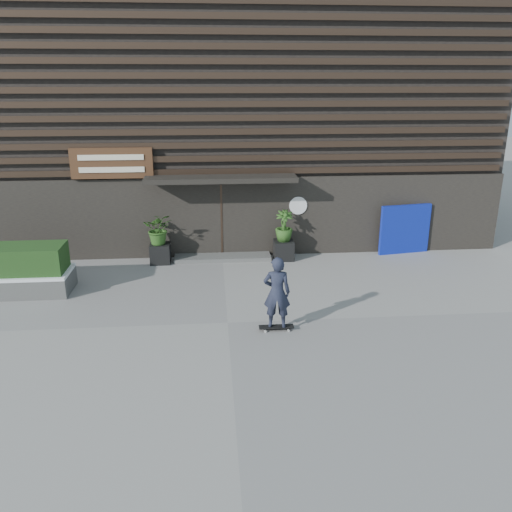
{
  "coord_description": "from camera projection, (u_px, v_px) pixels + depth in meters",
  "views": [
    {
      "loc": [
        -0.28,
        -10.98,
        5.29
      ],
      "look_at": [
        0.79,
        1.51,
        1.1
      ],
      "focal_mm": 36.74,
      "sensor_mm": 36.0,
      "label": 1
    }
  ],
  "objects": [
    {
      "name": "entrance_step",
      "position": [
        223.0,
        257.0,
        16.41
      ],
      "size": [
        3.0,
        0.8,
        0.12
      ],
      "primitive_type": "cube",
      "color": "#4F4F4C",
      "rests_on": "ground"
    },
    {
      "name": "skateboarder",
      "position": [
        277.0,
        293.0,
        11.43
      ],
      "size": [
        0.78,
        0.46,
        1.73
      ],
      "color": "black",
      "rests_on": "ground"
    },
    {
      "name": "snow_layer",
      "position": [
        1.0,
        274.0,
        13.61
      ],
      "size": [
        3.5,
        1.2,
        0.08
      ],
      "primitive_type": "cube",
      "color": "white",
      "rests_on": "raised_bed"
    },
    {
      "name": "raised_bed",
      "position": [
        3.0,
        284.0,
        13.7
      ],
      "size": [
        3.5,
        1.2,
        0.5
      ],
      "primitive_type": "cube",
      "color": "#494946",
      "rests_on": "ground"
    },
    {
      "name": "building",
      "position": [
        217.0,
        117.0,
        20.22
      ],
      "size": [
        18.0,
        11.0,
        8.0
      ],
      "color": "black",
      "rests_on": "ground"
    },
    {
      "name": "ground",
      "position": [
        228.0,
        323.0,
        12.08
      ],
      "size": [
        80.0,
        80.0,
        0.0
      ],
      "primitive_type": "plane",
      "color": "gray",
      "rests_on": "ground"
    },
    {
      "name": "bamboo_right",
      "position": [
        284.0,
        226.0,
        16.05
      ],
      "size": [
        0.54,
        0.54,
        0.96
      ],
      "primitive_type": "imported",
      "color": "#2D591E",
      "rests_on": "planter_pot_right"
    },
    {
      "name": "planter_pot_right",
      "position": [
        284.0,
        250.0,
        16.3
      ],
      "size": [
        0.6,
        0.6,
        0.6
      ],
      "primitive_type": "cube",
      "color": "black",
      "rests_on": "ground"
    },
    {
      "name": "planter_pot_left",
      "position": [
        160.0,
        253.0,
        15.99
      ],
      "size": [
        0.6,
        0.6,
        0.6
      ],
      "primitive_type": "cube",
      "color": "black",
      "rests_on": "ground"
    },
    {
      "name": "bamboo_left",
      "position": [
        159.0,
        229.0,
        15.74
      ],
      "size": [
        0.86,
        0.75,
        0.96
      ],
      "primitive_type": "imported",
      "color": "#2D591E",
      "rests_on": "planter_pot_left"
    },
    {
      "name": "blue_tarp",
      "position": [
        405.0,
        229.0,
        16.74
      ],
      "size": [
        1.69,
        0.4,
        1.59
      ],
      "primitive_type": "cube",
      "rotation": [
        0.0,
        0.0,
        0.17
      ],
      "color": "#0B1B9B",
      "rests_on": "ground"
    }
  ]
}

